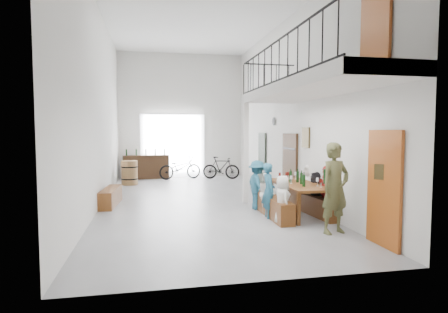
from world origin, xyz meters
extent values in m
plane|color=slate|center=(0.00, 0.00, 0.00)|extent=(12.00, 12.00, 0.00)
plane|color=silver|center=(0.00, 6.00, 2.75)|extent=(5.50, 0.00, 5.50)
plane|color=silver|center=(0.00, -6.00, 2.75)|extent=(5.50, 0.00, 5.50)
plane|color=silver|center=(-2.75, 0.00, 2.75)|extent=(0.00, 12.00, 12.00)
plane|color=silver|center=(2.75, 0.00, 2.75)|extent=(0.00, 12.00, 12.00)
plane|color=white|center=(0.00, 0.00, 5.50)|extent=(12.00, 12.00, 0.00)
cube|color=white|center=(-0.40, 5.94, 1.40)|extent=(2.80, 0.08, 2.80)
cube|color=#964413|center=(2.70, -4.90, 1.05)|extent=(0.06, 0.95, 2.10)
cube|color=#3B2414|center=(2.70, -0.30, 1.00)|extent=(0.06, 1.10, 2.00)
cube|color=#2C362C|center=(2.70, 2.50, 1.00)|extent=(0.06, 0.80, 2.00)
cube|color=#964413|center=(2.70, -4.50, 4.10)|extent=(0.06, 0.90, 1.95)
cube|color=#3E3319|center=(2.72, -1.40, 1.90)|extent=(0.04, 0.45, 0.55)
cylinder|color=white|center=(2.71, 1.20, 2.40)|extent=(0.04, 0.28, 0.28)
cube|color=white|center=(2.00, -3.20, 3.00)|extent=(1.50, 5.60, 0.25)
cube|color=black|center=(1.27, -3.20, 3.98)|extent=(0.03, 5.60, 0.03)
cube|color=black|center=(1.27, -3.20, 3.15)|extent=(0.03, 5.60, 0.03)
cube|color=black|center=(2.00, -0.42, 3.98)|extent=(1.50, 0.03, 0.03)
cube|color=white|center=(1.30, -0.45, 1.44)|extent=(0.14, 0.14, 2.88)
cube|color=brown|center=(2.17, -2.25, 0.76)|extent=(0.92, 2.22, 0.06)
cube|color=brown|center=(1.79, -3.20, 0.36)|extent=(0.08, 0.08, 0.73)
cube|color=brown|center=(2.55, -3.21, 0.36)|extent=(0.08, 0.08, 0.73)
cube|color=brown|center=(1.80, -1.30, 0.36)|extent=(0.08, 0.08, 0.73)
cube|color=brown|center=(2.56, -1.30, 0.36)|extent=(0.08, 0.08, 0.73)
cube|color=brown|center=(1.51, -2.27, 0.24)|extent=(0.36, 2.13, 0.49)
cube|color=brown|center=(2.57, -2.22, 0.24)|extent=(0.44, 2.07, 0.47)
cylinder|color=black|center=(2.19, -2.38, 0.97)|extent=(0.07, 0.07, 0.35)
cylinder|color=black|center=(2.09, -2.76, 0.97)|extent=(0.07, 0.07, 0.35)
cylinder|color=black|center=(2.23, -2.07, 0.97)|extent=(0.07, 0.07, 0.35)
cylinder|color=black|center=(2.04, -2.05, 0.97)|extent=(0.07, 0.07, 0.35)
cube|color=brown|center=(-2.50, -0.09, 0.24)|extent=(0.52, 1.72, 0.48)
cylinder|color=olive|center=(-2.18, 3.90, 0.46)|extent=(0.62, 0.62, 0.93)
cylinder|color=black|center=(-2.18, 3.90, 0.23)|extent=(0.63, 0.63, 0.05)
cylinder|color=black|center=(-2.18, 3.90, 0.69)|extent=(0.63, 0.63, 0.05)
cube|color=#3B2414|center=(-1.58, 5.65, 0.51)|extent=(1.98, 0.78, 1.02)
cylinder|color=black|center=(-2.38, 5.54, 1.16)|extent=(0.06, 0.06, 0.28)
cylinder|color=black|center=(-1.97, 5.56, 1.16)|extent=(0.06, 0.06, 0.28)
cylinder|color=black|center=(-1.57, 5.63, 1.16)|extent=(0.06, 0.06, 0.28)
cylinder|color=black|center=(-1.18, 5.73, 1.16)|extent=(0.06, 0.06, 0.28)
cylinder|color=black|center=(-0.77, 5.74, 1.16)|extent=(0.06, 0.06, 0.28)
imported|color=white|center=(1.48, -3.02, 0.55)|extent=(0.35, 0.54, 1.09)
imported|color=#235D77|center=(1.37, -2.38, 0.66)|extent=(0.34, 0.49, 1.32)
imported|color=white|center=(1.49, -1.86, 0.52)|extent=(0.44, 0.54, 1.03)
imported|color=#235D77|center=(1.37, -1.40, 0.65)|extent=(0.58, 0.89, 1.30)
imported|color=#AF1F1E|center=(2.69, -2.71, 0.63)|extent=(0.50, 0.80, 1.26)
imported|color=black|center=(2.67, -2.18, 0.53)|extent=(0.44, 1.02, 1.06)
imported|color=white|center=(2.81, -1.48, 0.59)|extent=(0.42, 0.60, 1.18)
imported|color=brown|center=(2.27, -3.92, 0.93)|extent=(0.77, 0.62, 1.85)
imported|color=#1C4C17|center=(2.45, 0.94, 0.23)|extent=(0.52, 0.50, 0.46)
imported|color=black|center=(-0.14, 5.21, 0.49)|extent=(1.96, 1.11, 0.98)
imported|color=black|center=(1.60, 4.92, 0.48)|extent=(1.66, 0.91, 0.96)
camera|label=1|loc=(-1.40, -10.85, 2.09)|focal=30.00mm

